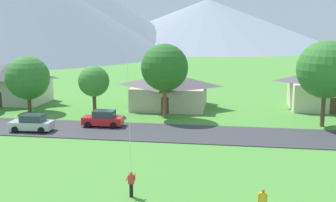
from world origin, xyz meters
TOP-DOWN VIEW (x-y plane):
  - road_strip at (0.00, 25.61)m, footprint 160.00×6.99m
  - mountain_west_ridge at (-6.64, 179.72)m, footprint 115.37×115.37m
  - mountain_far_east_ridge at (-66.05, 155.21)m, footprint 107.04×107.04m
  - house_leftmost at (-2.77, 38.52)m, footprint 9.86×8.56m
  - house_left_center at (17.32, 40.64)m, footprint 9.99×7.42m
  - house_right_center at (-24.88, 38.37)m, footprint 10.19×6.95m
  - tree_near_left at (14.73, 30.82)m, footprint 6.00×6.00m
  - tree_left_of_center at (-19.49, 33.02)m, footprint 5.33×5.33m
  - tree_near_right at (-2.40, 32.11)m, footprint 5.37×5.37m
  - tree_far_right at (-11.02, 32.75)m, footprint 3.69×3.69m
  - parked_car_silver_mid_west at (-14.65, 24.08)m, footprint 4.28×2.24m
  - parked_car_red_east_end at (-8.17, 27.13)m, footprint 4.27×2.21m
  - watcher_person at (7.02, 8.45)m, footprint 0.56×0.24m

SIDE VIEW (x-z plane):
  - road_strip at x=0.00m, z-range 0.00..0.08m
  - parked_car_silver_mid_west at x=-14.65m, z-range 0.03..1.71m
  - parked_car_red_east_end at x=-8.17m, z-range 0.03..1.71m
  - watcher_person at x=7.02m, z-range 0.04..1.71m
  - house_leftmost at x=-2.77m, z-range 0.08..4.53m
  - house_left_center at x=17.32m, z-range 0.10..5.43m
  - house_right_center at x=-24.88m, z-range 0.10..5.55m
  - tree_far_right at x=-11.02m, z-range 1.07..6.96m
  - tree_left_of_center at x=-19.49m, z-range 0.78..7.69m
  - tree_near_right at x=-2.40m, z-range 1.58..10.14m
  - tree_near_left at x=14.73m, z-range 1.52..10.59m
  - mountain_west_ridge at x=-6.64m, z-range 0.00..21.75m
  - mountain_far_east_ridge at x=-66.05m, z-range 0.00..37.07m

